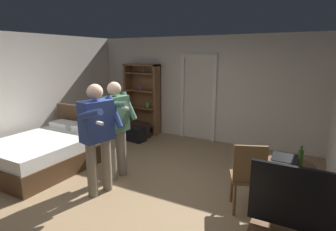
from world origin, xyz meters
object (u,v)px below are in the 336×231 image
Objects in this scene: side_table at (286,180)px; bottle_on_table at (300,159)px; person_blue_shirt at (98,132)px; laptop at (285,161)px; person_striped_shirt at (116,124)px; suitcase_small at (133,134)px; suitcase_dark at (138,130)px; wooden_chair at (248,175)px; bed at (50,150)px; bookshelf at (143,96)px.

bottle_on_table is at bearing -29.74° from side_table.
person_blue_shirt reaches higher than side_table.
bottle_on_table is at bearing -12.12° from laptop.
side_table is 0.42× the size of person_striped_shirt.
suitcase_small is at bearing 155.65° from laptop.
suitcase_dark is 0.22m from suitcase_small.
wooden_chair is at bearing -151.32° from side_table.
bottle_on_table is 0.18× the size of person_blue_shirt.
side_table is (4.16, 0.43, 0.17)m from bed.
bookshelf is 4.56m from side_table.
side_table is 2.34× the size of bottle_on_table.
person_striped_shirt is 2.64× the size of suitcase_small.
person_blue_shirt reaches higher than suitcase_dark.
bottle_on_table is at bearing -16.45° from suitcase_small.
suitcase_small is (-3.20, 1.85, -0.37)m from wooden_chair.
wooden_chair is at bearing -0.51° from person_striped_shirt.
person_striped_shirt is (-2.81, -0.15, 0.15)m from bottle_on_table.
bed is at bearing -174.12° from side_table.
bed reaches higher than bottle_on_table.
laptop is at bearing 5.33° from bed.
person_blue_shirt is at bearing -162.82° from side_table.
person_striped_shirt is at bearing 179.49° from wooden_chair.
suitcase_dark is (-3.67, 1.82, -0.27)m from side_table.
bookshelf is at bearing 83.93° from bed.
bed is 4.17m from laptop.
bed is 1.78m from person_blue_shirt.
bookshelf is at bearing 114.34° from suitcase_dark.
bookshelf reaches higher than wooden_chair.
suitcase_small is (-3.63, 1.64, -0.58)m from laptop.
wooden_chair is 1.56× the size of suitcase_small.
person_blue_shirt is (-2.10, -0.54, 0.45)m from wooden_chair.
side_table is 0.71× the size of wooden_chair.
bottle_on_table is 2.81m from person_striped_shirt.
suitcase_dark is (-3.64, 1.86, -0.55)m from laptop.
suitcase_small is at bearing -80.64° from suitcase_dark.
bookshelf reaches higher than person_striped_shirt.
laptop is 1.13× the size of bottle_on_table.
person_striped_shirt is at bearing 101.14° from person_blue_shirt.
bookshelf is at bearing 142.47° from wooden_chair.
side_table is 0.52m from wooden_chair.
person_blue_shirt is at bearing -163.51° from laptop.
laptop is (4.13, 0.39, 0.45)m from bed.
side_table reaches higher than suitcase_small.
laptop is at bearing -126.20° from side_table.
wooden_chair is (-0.45, -0.25, 0.07)m from side_table.
suitcase_small is at bearing 76.15° from bed.
bottle_on_table reaches higher than suitcase_dark.
side_table reaches higher than suitcase_dark.
person_striped_shirt is at bearing -58.33° from suitcase_dark.
bookshelf is at bearing 114.69° from person_striped_shirt.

